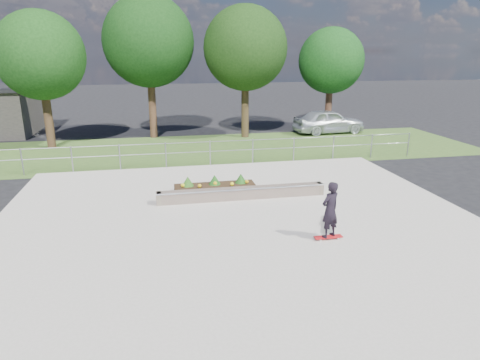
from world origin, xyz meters
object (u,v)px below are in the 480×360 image
grind_ledge (242,193)px  skateboarder (330,210)px  planter_bed (215,187)px  parked_car (329,121)px

grind_ledge → skateboarder: skateboarder is taller
planter_bed → parked_car: bearing=50.4°
grind_ledge → skateboarder: size_ratio=3.58×
grind_ledge → parked_car: size_ratio=1.33×
skateboarder → parked_car: bearing=67.6°
skateboarder → parked_car: skateboarder is taller
parked_car → planter_bed: bearing=135.7°
skateboarder → grind_ledge: bearing=113.6°
grind_ledge → parked_car: 14.13m
grind_ledge → planter_bed: size_ratio=2.00×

